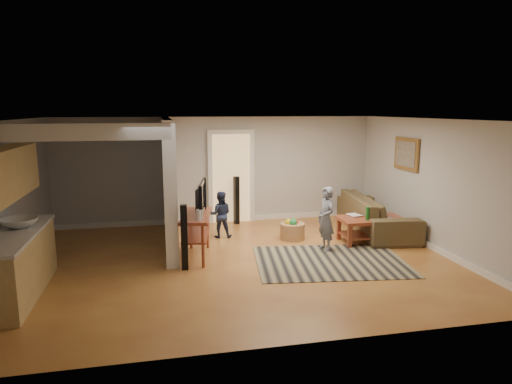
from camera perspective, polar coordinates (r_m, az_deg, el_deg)
ground at (r=8.22m, az=-1.87°, el=-8.66°), size 7.50×7.50×0.00m
room_shell at (r=8.18m, az=-9.83°, el=1.61°), size 7.54×6.02×2.52m
area_rug at (r=8.32m, az=9.27°, el=-8.53°), size 2.86×2.25×0.01m
sofa at (r=10.54m, az=14.69°, el=-4.71°), size 1.38×2.80×0.79m
coffee_table at (r=9.57m, az=14.29°, el=-3.77°), size 1.33×0.80×0.77m
tv_console at (r=8.30m, az=-7.41°, el=-3.27°), size 0.70×1.35×1.11m
speaker_left at (r=7.76m, az=-8.95°, el=-5.64°), size 0.12×0.12×1.12m
speaker_right at (r=10.71m, az=-2.46°, el=-1.03°), size 0.14×0.14×1.13m
toy_basket at (r=9.56m, az=4.56°, el=-4.78°), size 0.51×0.51×0.46m
child at (r=8.94m, az=8.63°, el=-7.20°), size 0.36×0.49×1.24m
toddler at (r=9.75m, az=-4.43°, el=-5.63°), size 0.54×0.45×0.98m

